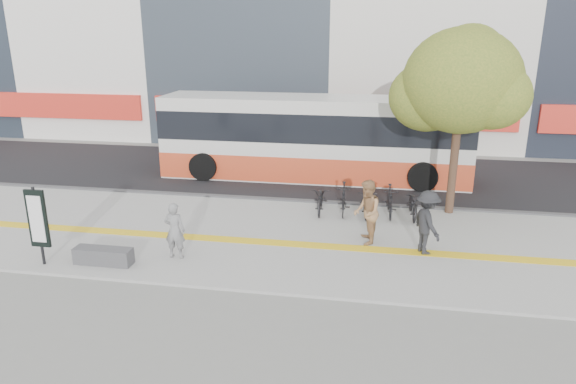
% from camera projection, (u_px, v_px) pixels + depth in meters
% --- Properties ---
extents(ground, '(120.00, 120.00, 0.00)m').
position_uv_depth(ground, '(209.00, 255.00, 14.87)').
color(ground, slate).
rests_on(ground, ground).
extents(sidewalk, '(40.00, 7.00, 0.08)m').
position_uv_depth(sidewalk, '(224.00, 234.00, 16.27)').
color(sidewalk, gray).
rests_on(sidewalk, ground).
extents(tactile_strip, '(40.00, 0.45, 0.01)m').
position_uv_depth(tactile_strip, '(220.00, 239.00, 15.79)').
color(tactile_strip, yellow).
rests_on(tactile_strip, sidewalk).
extents(street, '(40.00, 8.00, 0.06)m').
position_uv_depth(street, '(272.00, 172.00, 23.32)').
color(street, black).
rests_on(street, ground).
extents(curb, '(40.00, 0.25, 0.14)m').
position_uv_depth(curb, '(251.00, 199.00, 19.55)').
color(curb, '#3B3B3D').
rests_on(curb, ground).
extents(bench, '(1.60, 0.45, 0.45)m').
position_uv_depth(bench, '(103.00, 256.00, 14.08)').
color(bench, '#3B3B3D').
rests_on(bench, sidewalk).
extents(signboard, '(0.55, 0.10, 2.20)m').
position_uv_depth(signboard, '(38.00, 220.00, 13.73)').
color(signboard, black).
rests_on(signboard, sidewalk).
extents(street_tree, '(4.40, 3.80, 6.31)m').
position_uv_depth(street_tree, '(460.00, 83.00, 16.87)').
color(street_tree, '#3D291B').
rests_on(street_tree, sidewalk).
extents(bus, '(12.89, 3.06, 3.43)m').
position_uv_depth(bus, '(314.00, 140.00, 22.04)').
color(bus, beige).
rests_on(bus, street).
extents(bicycle_row, '(3.86, 1.82, 1.04)m').
position_uv_depth(bicycle_row, '(366.00, 201.00, 17.75)').
color(bicycle_row, black).
rests_on(bicycle_row, sidewalk).
extents(seated_woman, '(0.60, 0.40, 1.62)m').
position_uv_depth(seated_woman, '(175.00, 230.00, 14.29)').
color(seated_woman, black).
rests_on(seated_woman, sidewalk).
extents(pedestrian_tan, '(0.83, 1.01, 1.94)m').
position_uv_depth(pedestrian_tan, '(367.00, 212.00, 15.23)').
color(pedestrian_tan, '#A2774E').
rests_on(pedestrian_tan, sidewalk).
extents(pedestrian_dark, '(1.11, 1.37, 1.85)m').
position_uv_depth(pedestrian_dark, '(427.00, 222.00, 14.55)').
color(pedestrian_dark, black).
rests_on(pedestrian_dark, sidewalk).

